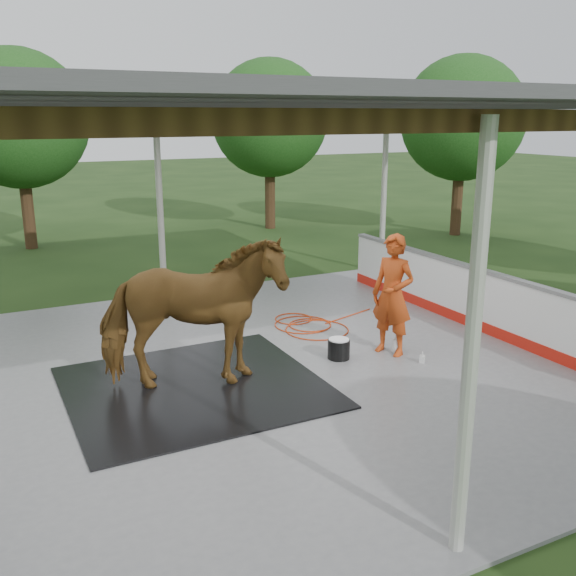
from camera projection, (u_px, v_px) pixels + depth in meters
name	position (u px, v px, depth m)	size (l,w,h in m)	color
ground	(251.00, 374.00, 9.96)	(100.00, 100.00, 0.00)	#1E3814
concrete_slab	(251.00, 373.00, 9.95)	(12.00, 10.00, 0.05)	slate
pavilion_structure	(247.00, 110.00, 8.92)	(12.60, 10.60, 4.05)	beige
dasher_board	(479.00, 301.00, 11.81)	(0.16, 8.00, 1.15)	red
tree_belt	(242.00, 122.00, 9.88)	(28.00, 28.00, 5.80)	#382314
rubber_mat	(195.00, 387.00, 9.35)	(3.58, 3.36, 0.03)	black
horse	(192.00, 314.00, 9.06)	(1.19, 2.62, 2.21)	brown
handler	(393.00, 295.00, 10.47)	(0.73, 0.48, 2.01)	#B33D13
wash_bucket	(339.00, 348.00, 10.44)	(0.36, 0.36, 0.33)	black
soap_bottle_a	(396.00, 343.00, 10.69)	(0.13, 0.13, 0.33)	silver
soap_bottle_b	(422.00, 357.00, 10.27)	(0.08, 0.09, 0.19)	#338CD8
hose_coil	(308.00, 326.00, 12.08)	(2.24, 1.74, 0.02)	#B1310C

